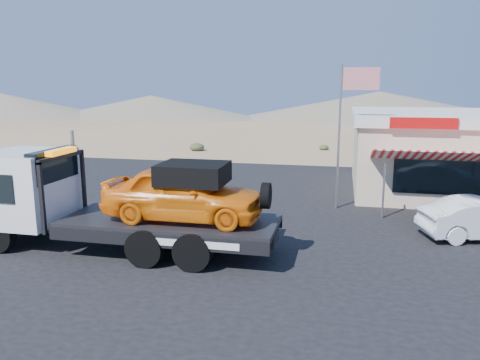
{
  "coord_description": "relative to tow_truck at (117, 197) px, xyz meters",
  "views": [
    {
      "loc": [
        4.85,
        -15.25,
        5.2
      ],
      "look_at": [
        0.96,
        2.38,
        1.5
      ],
      "focal_mm": 35.0,
      "sensor_mm": 36.0,
      "label": 1
    }
  ],
  "objects": [
    {
      "name": "distant_hills",
      "position": [
        -7.76,
        57.28,
        0.18
      ],
      "size": [
        126.0,
        48.0,
        4.2
      ],
      "color": "#726B59",
      "rests_on": "ground"
    },
    {
      "name": "flagpole",
      "position": [
        6.95,
        6.63,
        2.05
      ],
      "size": [
        1.55,
        0.1,
        6.0
      ],
      "color": "#99999E",
      "rests_on": "asphalt_lot"
    },
    {
      "name": "desert_scrub",
      "position": [
        -12.38,
        11.53,
        -1.42
      ],
      "size": [
        26.12,
        33.86,
        0.66
      ],
      "color": "#354525",
      "rests_on": "ground"
    },
    {
      "name": "tow_truck",
      "position": [
        0.0,
        0.0,
        0.0
      ],
      "size": [
        9.51,
        2.82,
        3.18
      ],
      "color": "black",
      "rests_on": "asphalt_lot"
    },
    {
      "name": "asphalt_lot",
      "position": [
        4.01,
        5.13,
        -1.7
      ],
      "size": [
        32.0,
        24.0,
        0.02
      ],
      "primitive_type": "cube",
      "color": "black",
      "rests_on": "ground"
    },
    {
      "name": "jerky_store",
      "position": [
        12.51,
        11.11,
        0.28
      ],
      "size": [
        10.4,
        9.97,
        3.9
      ],
      "color": "beige",
      "rests_on": "asphalt_lot"
    },
    {
      "name": "ground",
      "position": [
        2.01,
        2.13,
        -1.71
      ],
      "size": [
        120.0,
        120.0,
        0.0
      ],
      "primitive_type": "plane",
      "color": "#967755",
      "rests_on": "ground"
    }
  ]
}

